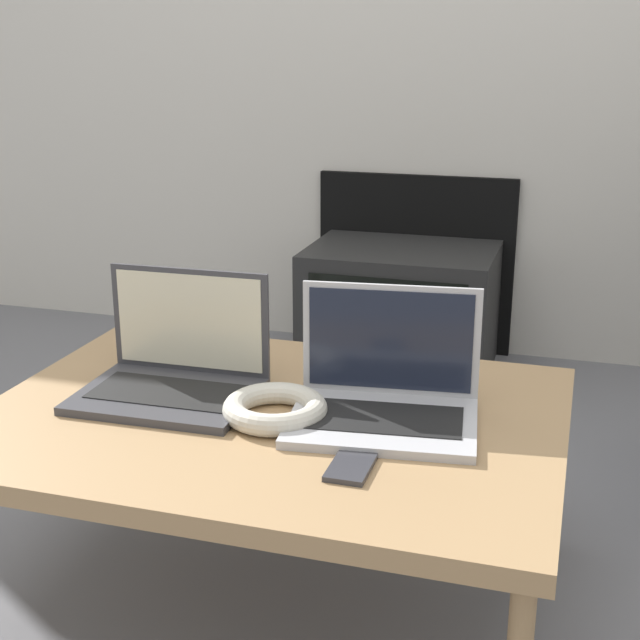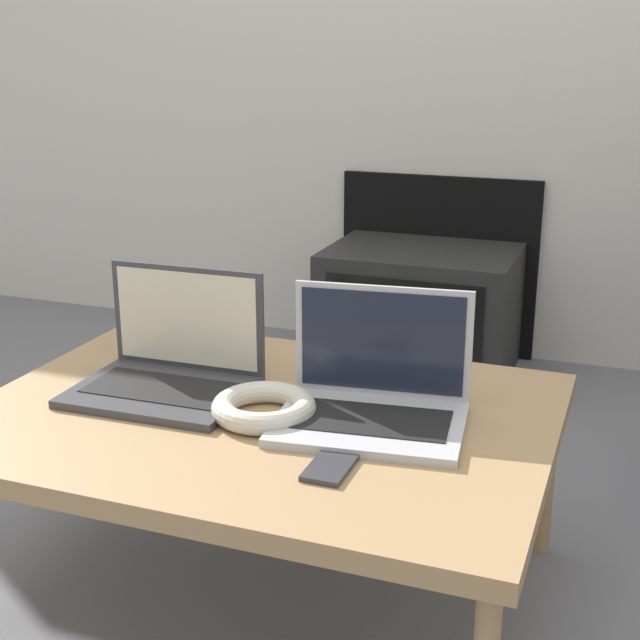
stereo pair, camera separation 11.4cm
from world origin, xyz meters
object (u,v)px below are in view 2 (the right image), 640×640
Objects in this scene: laptop_right at (374,394)px; headphones at (264,407)px; phone at (333,464)px; tv at (420,311)px; laptop_left at (170,365)px.

laptop_right is 0.20m from headphones.
phone is 1.50m from tv.
phone is at bearing -36.74° from headphones.
laptop_left reaches higher than tv.
laptop_left and laptop_right have the same top height.
headphones is at bearing 143.26° from phone.
laptop_right reaches higher than tv.
laptop_left is 2.43× the size of phone.
laptop_left is 0.41m from laptop_right.
laptop_left is 0.45m from phone.
headphones is (-0.18, -0.07, -0.03)m from laptop_right.
headphones is at bearing -17.46° from laptop_left.
tv is (-0.05, 1.34, -0.21)m from headphones.
laptop_right is at bearing 19.48° from headphones.
laptop_right reaches higher than phone.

